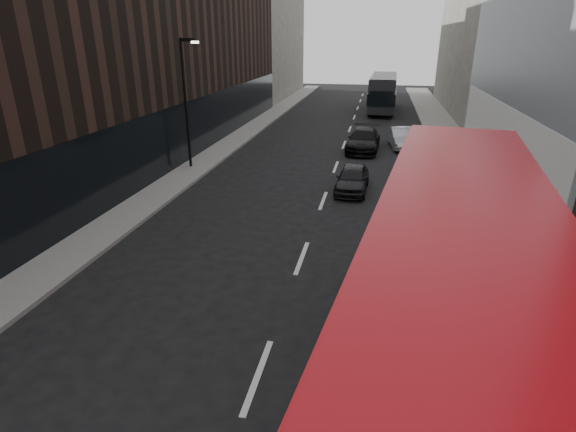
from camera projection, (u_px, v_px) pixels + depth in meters
The scene contains 11 objects.
sidewalk_right at pixel (456, 152), 29.81m from camera, with size 3.00×80.00×0.15m, color slate.
sidewalk_left at pixel (233, 142), 32.63m from camera, with size 2.00×80.00×0.15m, color slate.
building_victorian at pixel (484, 9), 42.83m from camera, with size 6.50×24.00×21.00m.
building_left_mid at pixel (206, 39), 35.24m from camera, with size 5.00×24.00×14.00m, color black.
building_left_far at pixel (270, 43), 55.45m from camera, with size 5.00×20.00×13.00m, color #605C54.
street_lamp at pixel (186, 96), 24.77m from camera, with size 1.06×0.22×7.00m.
red_bus at pixel (452, 310), 7.92m from camera, with size 4.38×12.40×4.91m.
grey_bus at pixel (383, 92), 46.04m from camera, with size 2.88×11.09×3.56m.
car_a at pixel (352, 178), 22.34m from camera, with size 1.52×3.77×1.28m, color black.
car_b at pixel (401, 138), 31.15m from camera, with size 1.43×4.10×1.35m, color #999CA1.
car_c at pixel (364, 140), 30.21m from camera, with size 2.04×5.01×1.45m, color black.
Camera 1 is at (2.28, -5.88, 7.22)m, focal length 28.00 mm.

